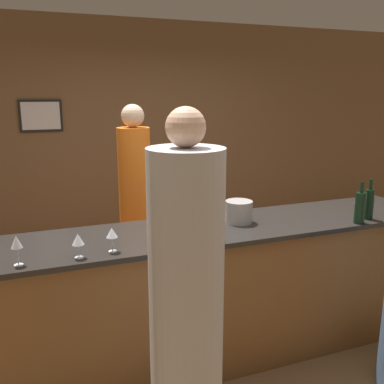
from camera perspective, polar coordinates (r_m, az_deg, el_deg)
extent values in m
plane|color=brown|center=(3.58, 3.18, -20.78)|extent=(14.00, 14.00, 0.00)
cube|color=brown|center=(5.11, -6.88, 6.40)|extent=(8.00, 0.06, 2.80)
cube|color=black|center=(4.89, -19.51, 9.56)|extent=(0.44, 0.02, 0.34)
cube|color=silver|center=(4.88, -19.50, 9.55)|extent=(0.39, 0.00, 0.29)
cube|color=brown|center=(3.32, 3.30, -13.54)|extent=(3.52, 0.64, 1.01)
cube|color=black|center=(3.12, 3.42, -4.94)|extent=(3.58, 0.70, 0.04)
cylinder|color=orange|center=(3.83, -7.47, -4.30)|extent=(0.28, 0.28, 1.71)
sphere|color=beige|center=(3.66, -7.92, 10.03)|extent=(0.19, 0.19, 0.19)
cylinder|color=#B2B2B7|center=(2.29, -0.76, -16.34)|extent=(0.38, 0.38, 1.75)
sphere|color=tan|center=(1.99, -0.85, 8.65)|extent=(0.19, 0.19, 0.19)
cylinder|color=black|center=(3.40, 21.49, -2.01)|extent=(0.08, 0.08, 0.23)
cylinder|color=black|center=(3.36, 21.71, 0.59)|extent=(0.03, 0.03, 0.08)
cylinder|color=black|center=(3.54, 22.54, -1.54)|extent=(0.07, 0.07, 0.23)
cylinder|color=black|center=(3.50, 22.77, 0.94)|extent=(0.03, 0.03, 0.08)
cylinder|color=#9E9993|center=(3.21, 6.26, -2.62)|extent=(0.20, 0.20, 0.16)
cylinder|color=silver|center=(2.81, 0.93, -6.61)|extent=(0.05, 0.05, 0.00)
cylinder|color=silver|center=(2.79, 0.93, -5.67)|extent=(0.01, 0.01, 0.09)
cone|color=silver|center=(2.77, 0.94, -4.21)|extent=(0.06, 0.06, 0.06)
cylinder|color=silver|center=(2.95, -0.02, -5.57)|extent=(0.05, 0.05, 0.00)
cylinder|color=silver|center=(2.94, -0.03, -4.74)|extent=(0.01, 0.01, 0.09)
cone|color=silver|center=(2.92, -0.03, -3.36)|extent=(0.06, 0.06, 0.06)
cylinder|color=silver|center=(2.63, -14.82, -8.45)|extent=(0.05, 0.05, 0.00)
cylinder|color=silver|center=(2.62, -14.87, -7.60)|extent=(0.01, 0.01, 0.08)
cone|color=silver|center=(2.59, -14.97, -6.10)|extent=(0.07, 0.07, 0.07)
cylinder|color=silver|center=(2.68, -10.53, -7.79)|extent=(0.05, 0.05, 0.00)
cylinder|color=silver|center=(2.67, -10.58, -6.85)|extent=(0.01, 0.01, 0.09)
cone|color=silver|center=(2.64, -10.64, -5.34)|extent=(0.07, 0.07, 0.06)
cylinder|color=silver|center=(2.63, -22.12, -9.00)|extent=(0.05, 0.05, 0.00)
cylinder|color=silver|center=(2.61, -22.22, -7.94)|extent=(0.01, 0.01, 0.10)
cone|color=silver|center=(2.59, -22.38, -6.14)|extent=(0.06, 0.06, 0.07)
cylinder|color=silver|center=(2.83, 3.16, -6.47)|extent=(0.05, 0.05, 0.00)
cylinder|color=silver|center=(2.81, 3.17, -5.47)|extent=(0.01, 0.01, 0.10)
cone|color=silver|center=(2.79, 3.19, -3.92)|extent=(0.08, 0.08, 0.06)
cylinder|color=silver|center=(3.66, 21.30, -2.76)|extent=(0.05, 0.05, 0.00)
cylinder|color=silver|center=(3.65, 21.36, -2.04)|extent=(0.01, 0.01, 0.09)
cone|color=silver|center=(3.63, 21.47, -0.80)|extent=(0.07, 0.07, 0.07)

